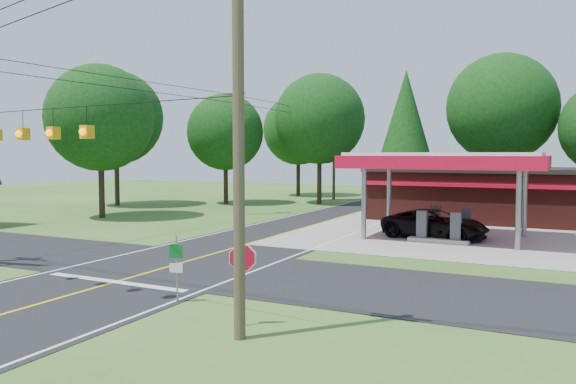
% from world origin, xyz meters
% --- Properties ---
extents(ground, '(120.00, 120.00, 0.00)m').
position_xyz_m(ground, '(0.00, 0.00, 0.00)').
color(ground, '#305F21').
rests_on(ground, ground).
extents(main_highway, '(8.00, 120.00, 0.02)m').
position_xyz_m(main_highway, '(0.00, 0.00, 0.01)').
color(main_highway, black).
rests_on(main_highway, ground).
extents(cross_road, '(70.00, 7.00, 0.02)m').
position_xyz_m(cross_road, '(0.00, 0.00, 0.01)').
color(cross_road, black).
rests_on(cross_road, ground).
extents(lane_center_yellow, '(0.15, 110.00, 0.00)m').
position_xyz_m(lane_center_yellow, '(0.00, 0.00, 0.03)').
color(lane_center_yellow, yellow).
rests_on(lane_center_yellow, main_highway).
extents(gas_canopy, '(10.60, 7.40, 4.88)m').
position_xyz_m(gas_canopy, '(9.00, 13.00, 4.27)').
color(gas_canopy, gray).
rests_on(gas_canopy, ground).
extents(convenience_store, '(16.40, 7.55, 3.80)m').
position_xyz_m(convenience_store, '(10.00, 22.98, 1.92)').
color(convenience_store, '#511D17').
rests_on(convenience_store, ground).
extents(utility_pole_near_right, '(1.80, 0.30, 11.50)m').
position_xyz_m(utility_pole_near_right, '(7.50, -7.00, 5.96)').
color(utility_pole_near_right, '#473828').
rests_on(utility_pole_near_right, ground).
extents(utility_pole_far_left, '(1.80, 0.30, 10.00)m').
position_xyz_m(utility_pole_far_left, '(-8.00, 18.00, 5.20)').
color(utility_pole_far_left, '#473828').
rests_on(utility_pole_far_left, ground).
extents(utility_pole_north, '(0.30, 0.30, 9.50)m').
position_xyz_m(utility_pole_north, '(-6.50, 35.00, 4.75)').
color(utility_pole_north, '#473828').
rests_on(utility_pole_north, ground).
extents(overhead_beacons, '(17.04, 2.04, 1.03)m').
position_xyz_m(overhead_beacons, '(-1.00, -6.00, 6.21)').
color(overhead_beacons, black).
rests_on(overhead_beacons, ground).
extents(treeline_backdrop, '(70.27, 51.59, 13.30)m').
position_xyz_m(treeline_backdrop, '(0.82, 24.01, 7.49)').
color(treeline_backdrop, '#332316').
rests_on(treeline_backdrop, ground).
extents(suv_car, '(6.62, 6.62, 1.63)m').
position_xyz_m(suv_car, '(8.50, 12.60, 0.81)').
color(suv_car, black).
rests_on(suv_car, ground).
extents(octagonal_stop_sign, '(0.75, 0.38, 2.34)m').
position_xyz_m(octagonal_stop_sign, '(7.00, -6.01, 1.74)').
color(octagonal_stop_sign, gray).
rests_on(octagonal_stop_sign, ground).
extents(route_sign_post, '(0.44, 0.14, 2.17)m').
position_xyz_m(route_sign_post, '(3.80, -4.82, 1.29)').
color(route_sign_post, gray).
rests_on(route_sign_post, ground).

